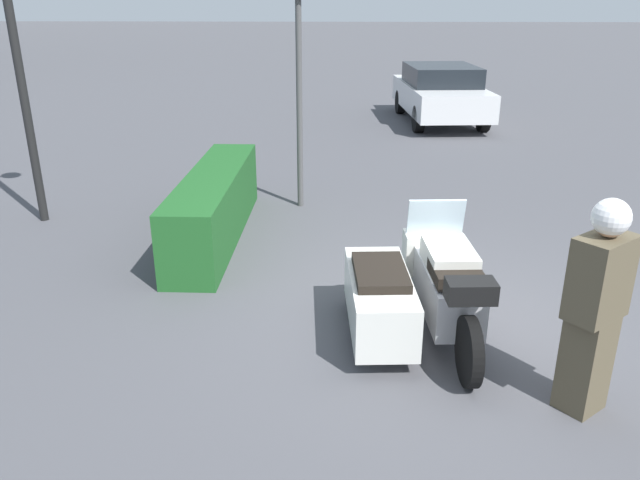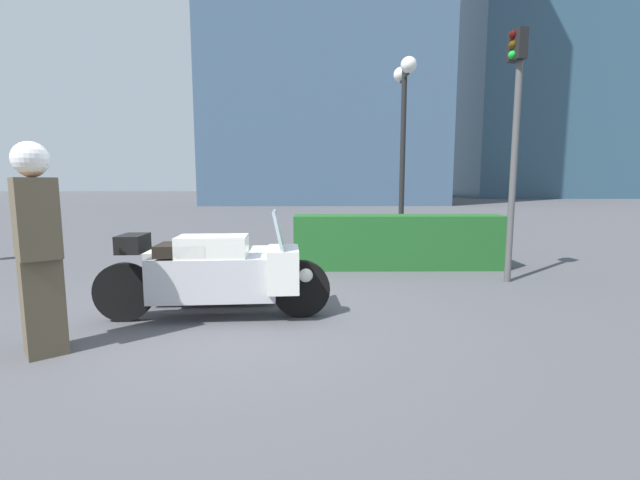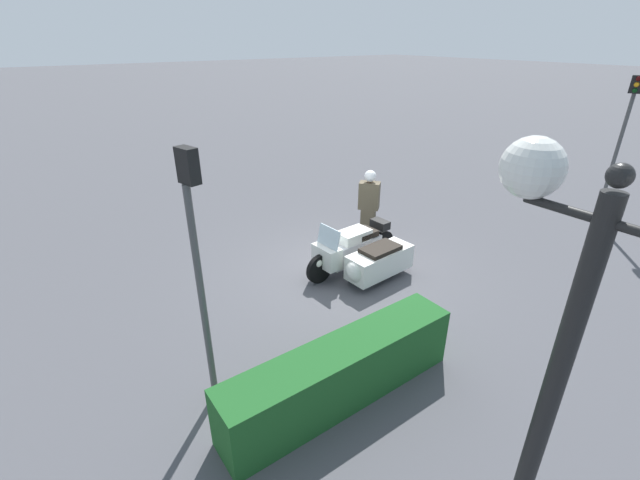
{
  "view_description": "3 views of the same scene",
  "coord_description": "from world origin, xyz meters",
  "px_view_note": "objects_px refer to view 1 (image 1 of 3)",
  "views": [
    {
      "loc": [
        -5.71,
        0.94,
        3.08
      ],
      "look_at": [
        -0.4,
        1.14,
        1.0
      ],
      "focal_mm": 35.0,
      "sensor_mm": 36.0,
      "label": 1
    },
    {
      "loc": [
        0.83,
        -4.47,
        1.42
      ],
      "look_at": [
        0.9,
        1.17,
        0.67
      ],
      "focal_mm": 24.0,
      "sensor_mm": 36.0,
      "label": 2
    },
    {
      "loc": [
        5.05,
        6.08,
        4.56
      ],
      "look_at": [
        0.91,
        0.31,
        1.14
      ],
      "focal_mm": 24.0,
      "sensor_mm": 36.0,
      "label": 3
    }
  ],
  "objects_px": {
    "police_motorcycle": "(411,286)",
    "hedge_bush_curbside": "(215,205)",
    "officer_rider": "(596,303)",
    "parked_car_background": "(440,92)",
    "traffic_light_near": "(299,56)"
  },
  "relations": [
    {
      "from": "traffic_light_near",
      "to": "police_motorcycle",
      "type": "bearing_deg",
      "value": 5.51
    },
    {
      "from": "officer_rider",
      "to": "traffic_light_near",
      "type": "xyz_separation_m",
      "value": [
        5.05,
        2.57,
        1.36
      ]
    },
    {
      "from": "traffic_light_near",
      "to": "parked_car_background",
      "type": "xyz_separation_m",
      "value": [
        7.21,
        -3.15,
        -1.52
      ]
    },
    {
      "from": "police_motorcycle",
      "to": "parked_car_background",
      "type": "height_order",
      "value": "parked_car_background"
    },
    {
      "from": "officer_rider",
      "to": "hedge_bush_curbside",
      "type": "distance_m",
      "value": 5.2
    },
    {
      "from": "police_motorcycle",
      "to": "parked_car_background",
      "type": "xyz_separation_m",
      "value": [
        11.03,
        -1.81,
        0.31
      ]
    },
    {
      "from": "police_motorcycle",
      "to": "officer_rider",
      "type": "distance_m",
      "value": 1.81
    },
    {
      "from": "police_motorcycle",
      "to": "officer_rider",
      "type": "relative_size",
      "value": 1.39
    },
    {
      "from": "officer_rider",
      "to": "traffic_light_near",
      "type": "distance_m",
      "value": 5.83
    },
    {
      "from": "traffic_light_near",
      "to": "parked_car_background",
      "type": "bearing_deg",
      "value": 142.68
    },
    {
      "from": "police_motorcycle",
      "to": "hedge_bush_curbside",
      "type": "bearing_deg",
      "value": 40.74
    },
    {
      "from": "officer_rider",
      "to": "parked_car_background",
      "type": "relative_size",
      "value": 0.4
    },
    {
      "from": "traffic_light_near",
      "to": "officer_rider",
      "type": "bearing_deg",
      "value": 13.27
    },
    {
      "from": "police_motorcycle",
      "to": "traffic_light_near",
      "type": "bearing_deg",
      "value": 15.52
    },
    {
      "from": "police_motorcycle",
      "to": "hedge_bush_curbside",
      "type": "relative_size",
      "value": 0.7
    }
  ]
}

